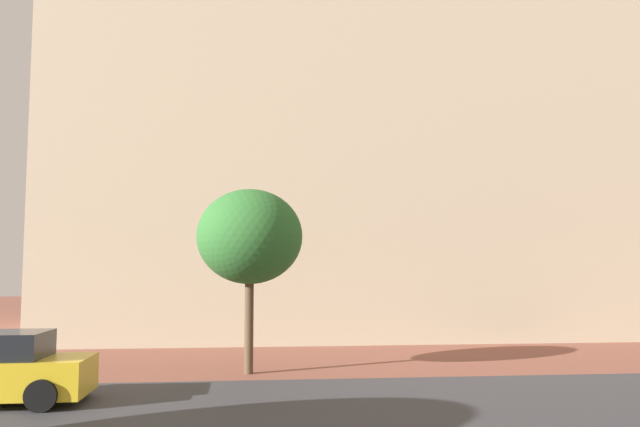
{
  "coord_description": "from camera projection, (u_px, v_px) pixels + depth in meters",
  "views": [
    {
      "loc": [
        -1.66,
        -3.48,
        2.8
      ],
      "look_at": [
        -0.23,
        9.65,
        3.96
      ],
      "focal_mm": 36.35,
      "sensor_mm": 36.0,
      "label": 1
    }
  ],
  "objects": [
    {
      "name": "street_asphalt_strip",
      "position": [
        335.0,
        416.0,
        12.45
      ],
      "size": [
        120.0,
        8.53,
        0.0
      ],
      "primitive_type": "cube",
      "color": "#38383D",
      "rests_on": "ground_plane"
    },
    {
      "name": "tree_curb_far",
      "position": [
        250.0,
        237.0,
        17.9
      ],
      "size": [
        2.92,
        2.92,
        5.05
      ],
      "color": "brown",
      "rests_on": "ground_plane"
    },
    {
      "name": "landmark_building",
      "position": [
        346.0,
        134.0,
        31.57
      ],
      "size": [
        25.57,
        13.92,
        36.01
      ],
      "color": "beige",
      "rests_on": "ground_plane"
    },
    {
      "name": "ground_plane",
      "position": [
        329.0,
        407.0,
        13.28
      ],
      "size": [
        120.0,
        120.0,
        0.0
      ],
      "primitive_type": "plane",
      "color": "brown"
    }
  ]
}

